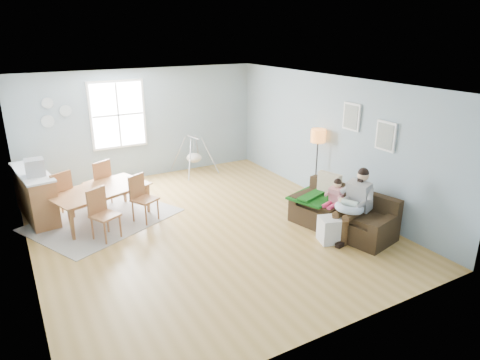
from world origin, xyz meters
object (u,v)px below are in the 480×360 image
storage_cube (331,230)px  father (354,202)px  chair_sw (102,211)px  chair_se (141,195)px  chair_ne (100,180)px  sofa (343,216)px  toddler (334,195)px  floor_lamp (318,142)px  monitor (34,167)px  baby_swing (194,157)px  chair_nw (59,193)px  dining_table (102,205)px  counter (35,194)px

storage_cube → father: bearing=-4.2°
chair_sw → storage_cube: bearing=-31.7°
chair_se → chair_ne: 1.28m
sofa → storage_cube: 0.59m
toddler → chair_sw: toddler is taller
floor_lamp → chair_sw: bearing=175.4°
monitor → chair_se: bearing=-26.7°
chair_ne → baby_swing: (2.61, 1.01, -0.14)m
storage_cube → chair_se: 3.66m
monitor → storage_cube: bearing=-38.1°
floor_lamp → chair_nw: (-5.09, 1.53, -0.71)m
father → chair_sw: 4.51m
floor_lamp → baby_swing: bearing=119.1°
father → floor_lamp: size_ratio=0.81×
chair_se → chair_ne: chair_ne is taller
baby_swing → father: bearing=-77.9°
toddler → baby_swing: bearing=102.7°
sofa → chair_ne: size_ratio=2.05×
dining_table → chair_se: bearing=-48.1°
toddler → baby_swing: (-0.96, 4.29, -0.22)m
chair_nw → monitor: (-0.35, 0.11, 0.54)m
chair_ne → counter: 1.26m
toddler → monitor: (-4.77, 2.99, 0.47)m
father → chair_nw: bearing=143.2°
baby_swing → sofa: bearing=-76.4°
father → storage_cube: (-0.47, 0.03, -0.45)m
toddler → storage_cube: (-0.41, -0.42, -0.43)m
monitor → dining_table: bearing=-24.9°
toddler → chair_nw: 5.28m
floor_lamp → chair_sw: (-4.56, 0.36, -0.77)m
sofa → father: size_ratio=1.62×
sofa → father: 0.50m
floor_lamp → baby_swing: floor_lamp is taller
chair_nw → counter: chair_nw is taller
father → monitor: 5.95m
sofa → storage_cube: bearing=-153.7°
storage_cube → counter: counter is taller
chair_sw → chair_nw: (-0.54, 1.16, 0.05)m
chair_nw → counter: size_ratio=0.57×
chair_sw → monitor: 1.66m
sofa → chair_se: chair_se is taller
dining_table → chair_se: 0.82m
floor_lamp → chair_sw: 4.63m
sofa → toddler: size_ratio=2.72×
chair_nw → counter: bearing=133.6°
baby_swing → chair_se: bearing=-133.6°
chair_sw → counter: counter is taller
toddler → dining_table: bearing=146.1°
chair_nw → monitor: size_ratio=3.01×
dining_table → chair_sw: chair_sw is taller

